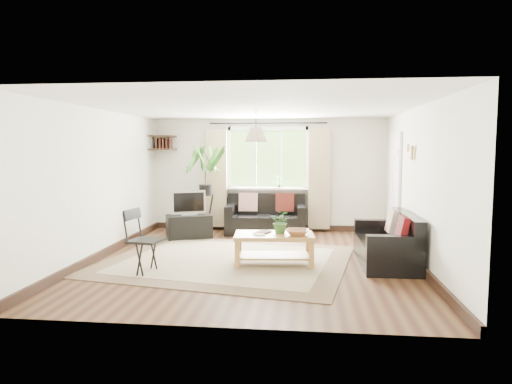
# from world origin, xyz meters

# --- Properties ---
(floor) EXTENTS (5.50, 5.50, 0.00)m
(floor) POSITION_xyz_m (0.00, 0.00, 0.00)
(floor) COLOR black
(floor) RESTS_ON ground
(ceiling) EXTENTS (5.50, 5.50, 0.00)m
(ceiling) POSITION_xyz_m (0.00, 0.00, 2.40)
(ceiling) COLOR white
(ceiling) RESTS_ON floor
(wall_back) EXTENTS (5.00, 0.02, 2.40)m
(wall_back) POSITION_xyz_m (0.00, 2.75, 1.20)
(wall_back) COLOR white
(wall_back) RESTS_ON floor
(wall_front) EXTENTS (5.00, 0.02, 2.40)m
(wall_front) POSITION_xyz_m (0.00, -2.75, 1.20)
(wall_front) COLOR white
(wall_front) RESTS_ON floor
(wall_left) EXTENTS (0.02, 5.50, 2.40)m
(wall_left) POSITION_xyz_m (-2.50, 0.00, 1.20)
(wall_left) COLOR white
(wall_left) RESTS_ON floor
(wall_right) EXTENTS (0.02, 5.50, 2.40)m
(wall_right) POSITION_xyz_m (2.50, 0.00, 1.20)
(wall_right) COLOR white
(wall_right) RESTS_ON floor
(rug) EXTENTS (4.20, 3.77, 0.02)m
(rug) POSITION_xyz_m (-0.41, -0.09, 0.01)
(rug) COLOR beige
(rug) RESTS_ON floor
(window) EXTENTS (2.50, 0.16, 2.16)m
(window) POSITION_xyz_m (0.00, 2.71, 1.55)
(window) COLOR white
(window) RESTS_ON wall_back
(door) EXTENTS (0.06, 0.96, 2.06)m
(door) POSITION_xyz_m (2.47, 1.70, 1.00)
(door) COLOR silver
(door) RESTS_ON wall_right
(corner_shelf) EXTENTS (0.50, 0.50, 0.34)m
(corner_shelf) POSITION_xyz_m (-2.25, 2.50, 1.89)
(corner_shelf) COLOR black
(corner_shelf) RESTS_ON wall_back
(pendant_lamp) EXTENTS (0.36, 0.36, 0.54)m
(pendant_lamp) POSITION_xyz_m (0.00, 0.40, 2.05)
(pendant_lamp) COLOR beige
(pendant_lamp) RESTS_ON ceiling
(wall_sconce) EXTENTS (0.12, 0.12, 0.28)m
(wall_sconce) POSITION_xyz_m (2.43, 0.30, 1.74)
(wall_sconce) COLOR beige
(wall_sconce) RESTS_ON wall_right
(sofa_back) EXTENTS (1.67, 0.88, 0.77)m
(sofa_back) POSITION_xyz_m (0.00, 2.28, 0.39)
(sofa_back) COLOR black
(sofa_back) RESTS_ON floor
(sofa_right) EXTENTS (1.59, 0.80, 0.75)m
(sofa_right) POSITION_xyz_m (2.04, -0.02, 0.37)
(sofa_right) COLOR black
(sofa_right) RESTS_ON floor
(coffee_table) EXTENTS (1.24, 0.75, 0.48)m
(coffee_table) POSITION_xyz_m (0.35, -0.28, 0.24)
(coffee_table) COLOR brown
(coffee_table) RESTS_ON floor
(table_plant) EXTENTS (0.38, 0.35, 0.35)m
(table_plant) POSITION_xyz_m (0.45, -0.21, 0.66)
(table_plant) COLOR #306126
(table_plant) RESTS_ON coffee_table
(bowl) EXTENTS (0.37, 0.37, 0.09)m
(bowl) POSITION_xyz_m (0.70, -0.35, 0.53)
(bowl) COLOR #995E34
(bowl) RESTS_ON coffee_table
(book_a) EXTENTS (0.22, 0.25, 0.02)m
(book_a) POSITION_xyz_m (0.06, -0.41, 0.49)
(book_a) COLOR silver
(book_a) RESTS_ON coffee_table
(book_b) EXTENTS (0.25, 0.29, 0.02)m
(book_b) POSITION_xyz_m (0.10, -0.17, 0.50)
(book_b) COLOR brown
(book_b) RESTS_ON coffee_table
(tv_stand) EXTENTS (0.98, 0.79, 0.46)m
(tv_stand) POSITION_xyz_m (-1.46, 1.63, 0.23)
(tv_stand) COLOR black
(tv_stand) RESTS_ON floor
(tv) EXTENTS (0.69, 0.47, 0.51)m
(tv) POSITION_xyz_m (-1.46, 1.63, 0.71)
(tv) COLOR #A5A5AA
(tv) RESTS_ON tv_stand
(palm_stand) EXTENTS (0.85, 0.85, 1.83)m
(palm_stand) POSITION_xyz_m (-1.20, 2.00, 0.91)
(palm_stand) COLOR black
(palm_stand) RESTS_ON floor
(folding_chair) EXTENTS (0.55, 0.55, 0.92)m
(folding_chair) POSITION_xyz_m (-1.41, -0.93, 0.46)
(folding_chair) COLOR black
(folding_chair) RESTS_ON floor
(sill_plant) EXTENTS (0.14, 0.10, 0.27)m
(sill_plant) POSITION_xyz_m (0.25, 2.63, 1.06)
(sill_plant) COLOR #2D6023
(sill_plant) RESTS_ON window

